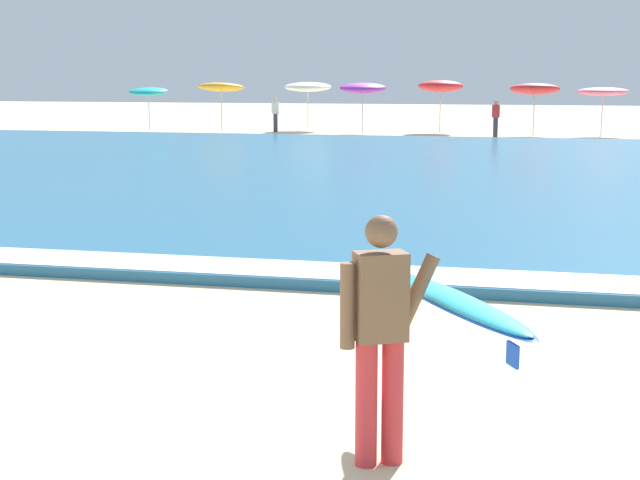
% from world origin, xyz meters
% --- Properties ---
extents(sea, '(120.00, 28.00, 0.14)m').
position_xyz_m(sea, '(0.00, 20.44, 0.07)').
color(sea, teal).
rests_on(sea, ground).
extents(surf_foam, '(120.00, 1.06, 0.01)m').
position_xyz_m(surf_foam, '(0.00, 7.04, 0.15)').
color(surf_foam, white).
rests_on(surf_foam, sea).
extents(surfer_with_board, '(1.42, 2.34, 1.73)m').
position_xyz_m(surfer_with_board, '(3.43, 1.51, 1.03)').
color(surfer_with_board, red).
rests_on(surfer_with_board, ground).
extents(beach_umbrella_0, '(1.82, 1.84, 2.06)m').
position_xyz_m(beach_umbrella_0, '(-14.06, 37.91, 1.82)').
color(beach_umbrella_0, beige).
rests_on(beach_umbrella_0, ground).
extents(beach_umbrella_1, '(2.12, 2.14, 2.33)m').
position_xyz_m(beach_umbrella_1, '(-10.36, 37.66, 2.04)').
color(beach_umbrella_1, beige).
rests_on(beach_umbrella_1, ground).
extents(beach_umbrella_2, '(2.24, 2.25, 2.27)m').
position_xyz_m(beach_umbrella_2, '(-6.80, 39.95, 2.03)').
color(beach_umbrella_2, beige).
rests_on(beach_umbrella_2, ground).
extents(beach_umbrella_3, '(2.12, 2.13, 2.28)m').
position_xyz_m(beach_umbrella_3, '(-3.80, 38.11, 2.01)').
color(beach_umbrella_3, beige).
rests_on(beach_umbrella_3, ground).
extents(beach_umbrella_4, '(2.06, 2.09, 2.42)m').
position_xyz_m(beach_umbrella_4, '(-0.46, 39.50, 2.09)').
color(beach_umbrella_4, beige).
rests_on(beach_umbrella_4, ground).
extents(beach_umbrella_5, '(2.16, 2.20, 2.33)m').
position_xyz_m(beach_umbrella_5, '(3.76, 38.16, 2.00)').
color(beach_umbrella_5, beige).
rests_on(beach_umbrella_5, ground).
extents(beach_umbrella_6, '(2.23, 2.24, 2.10)m').
position_xyz_m(beach_umbrella_6, '(6.62, 38.35, 1.89)').
color(beach_umbrella_6, beige).
rests_on(beach_umbrella_6, ground).
extents(beachgoer_near_row_left, '(0.32, 0.20, 1.58)m').
position_xyz_m(beachgoer_near_row_left, '(-7.84, 37.89, 0.84)').
color(beachgoer_near_row_left, '#383842').
rests_on(beachgoer_near_row_left, ground).
extents(beachgoer_near_row_mid, '(0.32, 0.20, 1.58)m').
position_xyz_m(beachgoer_near_row_mid, '(2.22, 36.29, 0.84)').
color(beachgoer_near_row_mid, '#383842').
rests_on(beachgoer_near_row_mid, ground).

